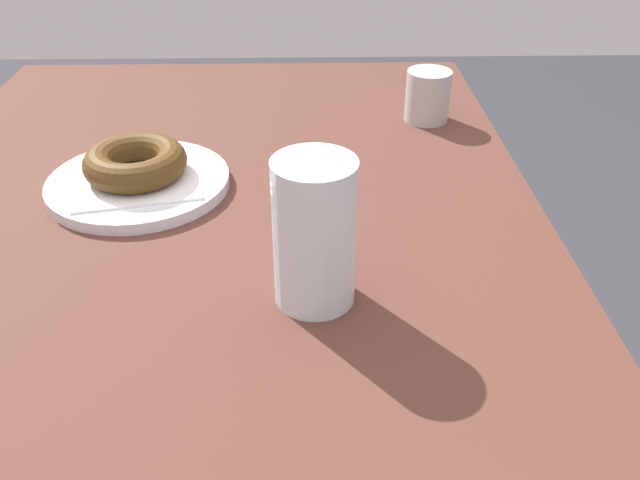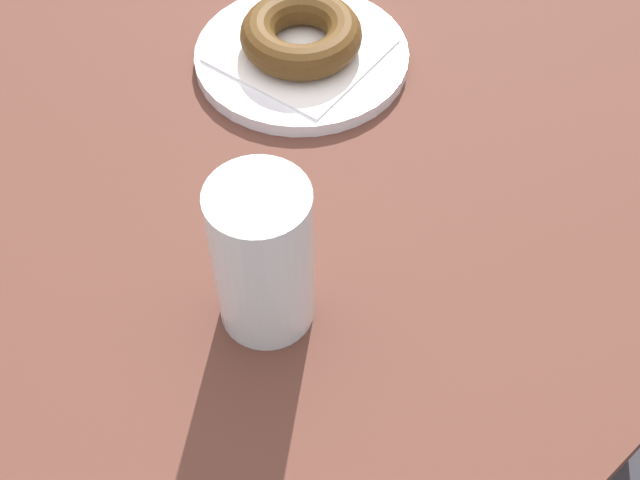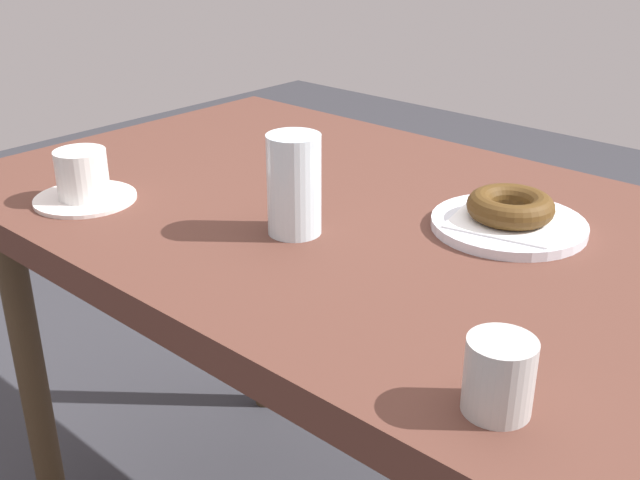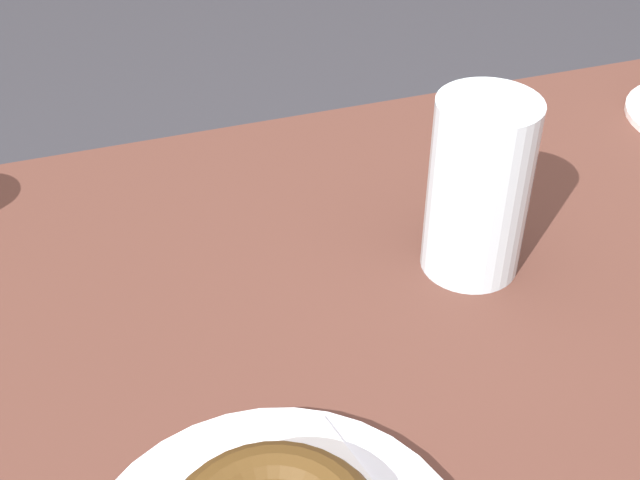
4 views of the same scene
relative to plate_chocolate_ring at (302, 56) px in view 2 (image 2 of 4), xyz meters
The scene contains 5 objects.
table 0.22m from the plate_chocolate_ring, 24.65° to the left, with size 1.26×0.75×0.75m.
plate_chocolate_ring is the anchor object (origin of this frame).
napkin_chocolate_ring 0.01m from the plate_chocolate_ring, ahead, with size 0.14×0.14×0.00m, color white.
donut_chocolate_ring 0.03m from the plate_chocolate_ring, ahead, with size 0.12×0.12×0.03m, color #493012.
water_glass 0.30m from the plate_chocolate_ring, 43.97° to the left, with size 0.07×0.07×0.14m, color silver.
Camera 2 is at (0.22, 0.40, 1.28)m, focal length 45.40 mm.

